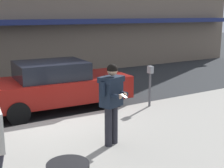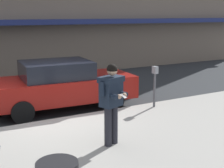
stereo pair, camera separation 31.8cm
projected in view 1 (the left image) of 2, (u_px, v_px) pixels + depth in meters
The scene contains 6 objects.
ground_plane at pixel (44, 123), 8.65m from camera, with size 80.00×80.00×0.00m, color #2B2D30.
sidewalk at pixel (132, 150), 6.77m from camera, with size 32.00×5.30×0.14m, color #99968E.
curb_paint_line at pixel (76, 116), 9.20m from camera, with size 28.00×0.12×0.01m, color silver.
parked_sedan_mid at pixel (56, 85), 9.72m from camera, with size 4.60×2.13×1.54m.
man_texting_on_phone at pixel (112, 96), 6.65m from camera, with size 0.62×0.65×1.81m.
parking_meter at pixel (150, 80), 9.58m from camera, with size 0.12×0.18×1.27m.
Camera 1 is at (-2.65, -7.99, 2.95)m, focal length 50.00 mm.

